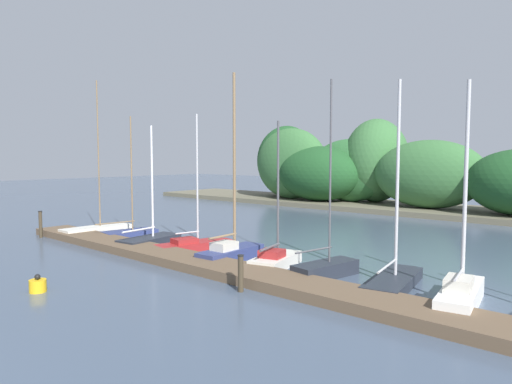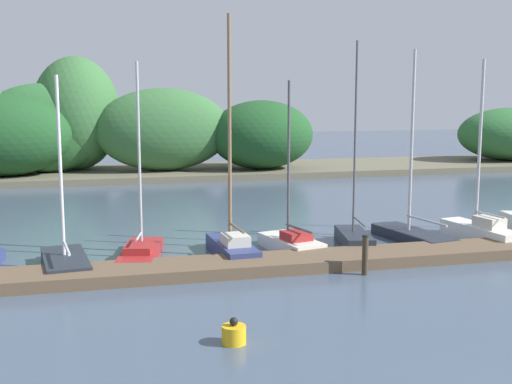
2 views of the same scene
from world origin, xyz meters
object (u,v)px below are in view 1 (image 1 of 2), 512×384
Objects in this scene: sailboat_1 at (131,232)px; mooring_piling_1 at (241,273)px; sailboat_3 at (195,243)px; sailboat_2 at (152,239)px; sailboat_7 at (394,277)px; sailboat_5 at (276,258)px; sailboat_0 at (99,229)px; channel_buoy_0 at (38,285)px; sailboat_8 at (461,291)px; mooring_piling_0 at (41,224)px; sailboat_6 at (328,267)px; sailboat_4 at (232,249)px.

mooring_piling_1 is at bearing -97.28° from sailboat_1.
sailboat_2 is at bearing 119.30° from sailboat_3.
sailboat_2 is 0.85× the size of sailboat_7.
sailboat_5 reaches higher than mooring_piling_1.
sailboat_0 reaches higher than channel_buoy_0.
sailboat_7 is (9.62, 0.30, 0.03)m from sailboat_3.
sailboat_7 is 2.42m from sailboat_8.
sailboat_5 is 13.85m from mooring_piling_0.
sailboat_0 is 12.08m from sailboat_5.
sailboat_0 reaches higher than sailboat_5.
sailboat_6 is at bearing 88.64° from sailboat_7.
channel_buoy_0 is at bearing -130.52° from sailboat_1.
sailboat_0 is 1.46× the size of sailboat_2.
sailboat_8 is (4.66, -0.34, 0.10)m from sailboat_6.
sailboat_5 is 2.32m from sailboat_6.
sailboat_1 is 7.93m from sailboat_4.
mooring_piling_0 is (-3.45, -3.30, 0.46)m from sailboat_1.
mooring_piling_0 is (-1.39, -2.56, 0.42)m from sailboat_0.
sailboat_4 reaches higher than sailboat_3.
sailboat_8 is at bearing -80.08° from sailboat_3.
sailboat_8 reaches higher than sailboat_5.
channel_buoy_0 is at bearing 140.94° from sailboat_5.
sailboat_4 is 7.46m from channel_buoy_0.
sailboat_2 is 2.44m from sailboat_3.
sailboat_8 is 5.40× the size of mooring_piling_1.
sailboat_7 is at bearing -70.63° from sailboat_6.
mooring_piling_0 is at bearing 123.48° from sailboat_3.
sailboat_1 reaches higher than sailboat_3.
mooring_piling_1 is at bearing -135.68° from sailboat_4.
sailboat_7 is (2.35, 0.36, -0.03)m from sailboat_6.
sailboat_2 is 8.97m from mooring_piling_1.
mooring_piling_0 is at bearing 179.50° from mooring_piling_1.
sailboat_1 is at bearing 100.68° from sailboat_6.
sailboat_5 is (4.95, -0.12, 0.04)m from sailboat_3.
sailboat_3 is at bearing 21.60° from mooring_piling_0.
sailboat_5 is at bearing 102.05° from sailboat_6.
sailboat_2 is 0.90× the size of sailboat_8.
sailboat_5 reaches higher than channel_buoy_0.
sailboat_8 reaches higher than mooring_piling_1.
sailboat_8 is at bearing -116.98° from sailboat_7.
sailboat_1 is 2.81m from sailboat_2.
channel_buoy_0 is (-4.84, -4.26, -0.39)m from mooring_piling_1.
sailboat_0 is 1.24× the size of sailboat_7.
sailboat_2 is 0.83× the size of sailboat_6.
sailboat_3 reaches higher than channel_buoy_0.
sailboat_4 is at bearing 85.14° from sailboat_5.
sailboat_8 is (11.93, -0.41, 0.16)m from sailboat_3.
sailboat_0 is 7.08× the size of mooring_piling_1.
sailboat_7 is (16.73, 1.10, 0.02)m from sailboat_0.
sailboat_0 is at bearing 61.41° from mooring_piling_0.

